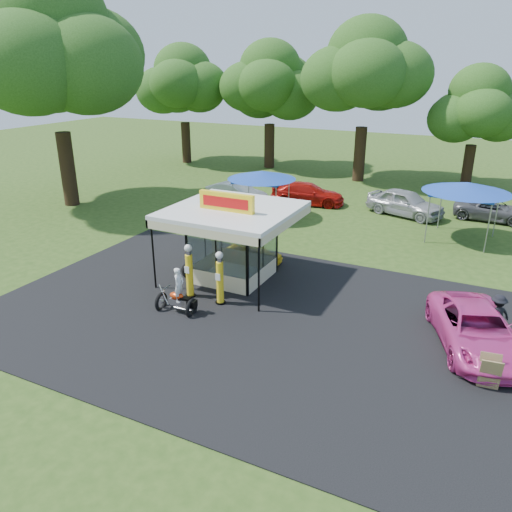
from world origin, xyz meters
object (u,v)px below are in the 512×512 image
(motorcycle, at_px, (178,295))
(a_frame_sign, at_px, (490,373))
(bg_car_c, at_px, (405,203))
(tent_east, at_px, (467,188))
(spectator_east_a, at_px, (497,315))
(bg_car_d, at_px, (493,210))
(bg_car_a, at_px, (237,193))
(pink_sedan, at_px, (476,330))
(gas_pump_left, at_px, (189,272))
(gas_station_kiosk, at_px, (233,242))
(bg_car_b, at_px, (308,194))
(gas_pump_right, at_px, (220,279))
(tent_west, at_px, (262,175))
(kiosk_car, at_px, (255,253))

(motorcycle, bearing_deg, a_frame_sign, -2.62)
(motorcycle, distance_m, bg_car_c, 18.77)
(tent_east, bearing_deg, spectator_east_a, -78.15)
(motorcycle, height_order, bg_car_d, motorcycle)
(bg_car_d, bearing_deg, bg_car_a, 106.12)
(pink_sedan, height_order, tent_east, tent_east)
(motorcycle, xyz_separation_m, a_frame_sign, (11.38, 0.04, -0.22))
(tent_east, bearing_deg, pink_sedan, -82.29)
(gas_pump_left, height_order, bg_car_a, gas_pump_left)
(gas_station_kiosk, xyz_separation_m, bg_car_b, (-1.60, 13.81, -1.03))
(gas_pump_right, height_order, tent_west, tent_west)
(spectator_east_a, bearing_deg, kiosk_car, -47.21)
(gas_pump_right, height_order, bg_car_b, gas_pump_right)
(gas_station_kiosk, bearing_deg, motorcycle, -94.21)
(bg_car_c, height_order, bg_car_d, bg_car_c)
(spectator_east_a, bearing_deg, gas_pump_left, -23.62)
(gas_pump_right, height_order, spectator_east_a, gas_pump_right)
(kiosk_car, bearing_deg, tent_east, -47.09)
(motorcycle, relative_size, spectator_east_a, 1.29)
(bg_car_b, height_order, tent_west, tent_west)
(kiosk_car, relative_size, tent_west, 0.65)
(gas_station_kiosk, distance_m, bg_car_a, 13.31)
(gas_pump_right, distance_m, motorcycle, 1.83)
(bg_car_a, relative_size, tent_east, 0.96)
(gas_pump_left, height_order, kiosk_car, gas_pump_left)
(kiosk_car, xyz_separation_m, pink_sedan, (10.52, -3.84, 0.25))
(pink_sedan, distance_m, bg_car_c, 16.50)
(gas_pump_left, relative_size, gas_pump_right, 1.03)
(bg_car_b, distance_m, bg_car_c, 6.73)
(motorcycle, bearing_deg, pink_sedan, 9.60)
(a_frame_sign, bearing_deg, motorcycle, 173.33)
(pink_sedan, distance_m, bg_car_a, 21.40)
(motorcycle, distance_m, kiosk_car, 6.23)
(gas_station_kiosk, relative_size, bg_car_a, 1.18)
(bg_car_d, distance_m, tent_west, 14.85)
(bg_car_b, relative_size, bg_car_d, 1.11)
(pink_sedan, distance_m, bg_car_b, 19.62)
(motorcycle, height_order, bg_car_a, motorcycle)
(bg_car_c, bearing_deg, gas_station_kiosk, 178.28)
(pink_sedan, height_order, bg_car_d, pink_sedan)
(motorcycle, height_order, tent_east, tent_east)
(motorcycle, distance_m, pink_sedan, 11.07)
(gas_station_kiosk, distance_m, gas_pump_left, 2.74)
(pink_sedan, bearing_deg, spectator_east_a, 46.74)
(gas_station_kiosk, distance_m, pink_sedan, 10.70)
(motorcycle, distance_m, bg_car_b, 17.86)
(bg_car_b, bearing_deg, gas_pump_left, 172.29)
(a_frame_sign, height_order, tent_east, tent_east)
(bg_car_c, bearing_deg, kiosk_car, 174.88)
(gas_pump_left, bearing_deg, bg_car_b, 93.17)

